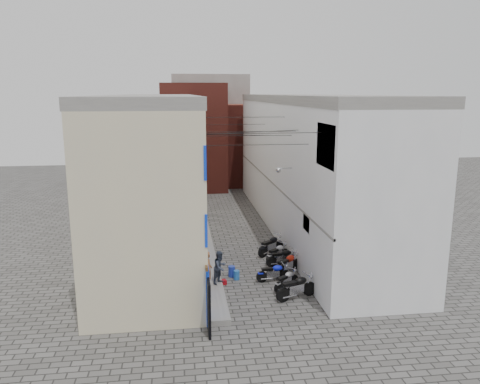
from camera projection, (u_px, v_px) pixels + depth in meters
name	position (u px, v px, depth m)	size (l,w,h in m)	color
ground	(271.00, 323.00, 18.92)	(90.00, 90.00, 0.00)	#4F4D4A
plinth	(203.00, 230.00, 31.23)	(0.90, 26.00, 0.25)	gray
building_left	(156.00, 167.00, 29.89)	(5.10, 27.00, 9.00)	beige
building_right	(307.00, 163.00, 31.22)	(5.94, 26.00, 9.00)	silver
building_far_brick_left	(194.00, 137.00, 44.76)	(6.00, 6.00, 10.00)	maroon
building_far_brick_right	(242.00, 144.00, 47.56)	(5.00, 6.00, 8.00)	maroon
building_far_concrete	(210.00, 127.00, 50.73)	(8.00, 5.00, 11.00)	gray
far_shopfront	(217.00, 181.00, 43.10)	(2.00, 0.30, 2.40)	black
overhead_wires	(244.00, 131.00, 24.84)	(5.80, 13.02, 1.32)	black
motorcycle_a	(297.00, 286.00, 21.06)	(0.66, 2.10, 1.22)	black
motorcycle_b	(287.00, 279.00, 22.11)	(0.54, 1.72, 0.99)	#9A9A9E
motorcycle_c	(274.00, 272.00, 23.00)	(0.55, 1.75, 1.01)	#0E1AD7
motorcycle_d	(288.00, 263.00, 23.96)	(0.63, 2.00, 1.16)	red
motorcycle_e	(283.00, 257.00, 25.02)	(0.60, 1.89, 1.09)	black
motorcycle_f	(278.00, 252.00, 25.79)	(0.57, 1.81, 1.05)	#ADADB2
motorcycle_g	(271.00, 244.00, 26.87)	(0.65, 2.07, 1.20)	black
person_a	(208.00, 270.00, 21.46)	(0.66, 0.43, 1.82)	#935A35
person_b	(220.00, 267.00, 22.15)	(0.77, 0.60, 1.58)	#353E50
water_jug_near	(237.00, 275.00, 23.32)	(0.30, 0.30, 0.46)	blue
water_jug_far	(232.00, 271.00, 23.68)	(0.35, 0.35, 0.54)	#2339AF
red_crate	(223.00, 282.00, 22.73)	(0.35, 0.27, 0.22)	maroon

